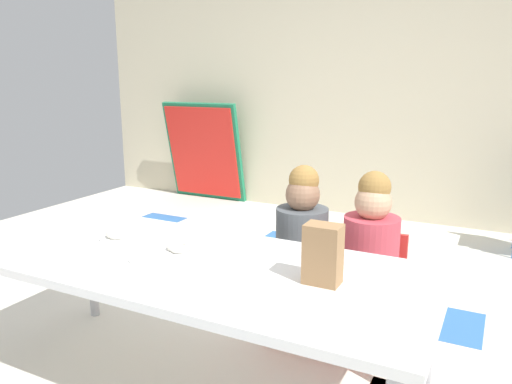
% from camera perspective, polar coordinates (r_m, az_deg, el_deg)
% --- Properties ---
extents(ground_plane, '(6.29, 4.98, 0.02)m').
position_cam_1_polar(ground_plane, '(2.88, 0.75, -14.89)').
color(ground_plane, silver).
extents(back_wall, '(6.29, 0.10, 2.47)m').
position_cam_1_polar(back_wall, '(4.90, 14.03, 11.43)').
color(back_wall, beige).
rests_on(back_wall, ground_plane).
extents(craft_table, '(1.98, 0.82, 0.61)m').
position_cam_1_polar(craft_table, '(2.08, -7.75, -8.85)').
color(craft_table, white).
rests_on(craft_table, ground_plane).
extents(seated_child_near_camera, '(0.34, 0.34, 0.92)m').
position_cam_1_polar(seated_child_near_camera, '(2.50, 5.36, -5.28)').
color(seated_child_near_camera, red).
rests_on(seated_child_near_camera, ground_plane).
extents(seated_child_middle_seat, '(0.32, 0.32, 0.92)m').
position_cam_1_polar(seated_child_middle_seat, '(2.41, 13.11, -6.35)').
color(seated_child_middle_seat, red).
rests_on(seated_child_middle_seat, ground_plane).
extents(folded_activity_table, '(0.90, 0.29, 1.09)m').
position_cam_1_polar(folded_activity_table, '(5.51, -6.01, 4.60)').
color(folded_activity_table, '#19724C').
rests_on(folded_activity_table, ground_plane).
extents(paper_bag_brown, '(0.13, 0.09, 0.22)m').
position_cam_1_polar(paper_bag_brown, '(1.79, 7.70, -7.10)').
color(paper_bag_brown, '#9E754C').
rests_on(paper_bag_brown, craft_table).
extents(paper_plate_near_edge, '(0.18, 0.18, 0.01)m').
position_cam_1_polar(paper_plate_near_edge, '(2.38, -15.48, -5.05)').
color(paper_plate_near_edge, white).
rests_on(paper_plate_near_edge, craft_table).
extents(paper_plate_center_table, '(0.18, 0.18, 0.01)m').
position_cam_1_polar(paper_plate_center_table, '(2.09, -12.01, -7.44)').
color(paper_plate_center_table, white).
rests_on(paper_plate_center_table, craft_table).
extents(donut_powdered_on_plate, '(0.12, 0.12, 0.03)m').
position_cam_1_polar(donut_powdered_on_plate, '(2.38, -15.51, -4.58)').
color(donut_powdered_on_plate, white).
rests_on(donut_powdered_on_plate, craft_table).
extents(donut_powdered_loose, '(0.11, 0.11, 0.03)m').
position_cam_1_polar(donut_powdered_loose, '(2.16, -8.81, -6.22)').
color(donut_powdered_loose, white).
rests_on(donut_powdered_loose, craft_table).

